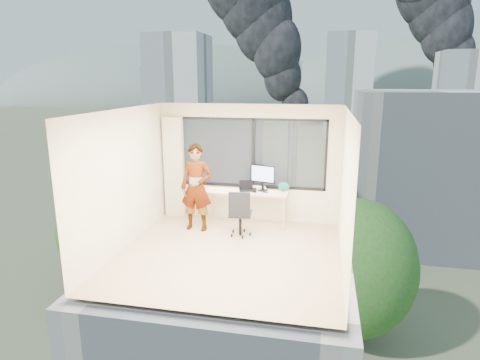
% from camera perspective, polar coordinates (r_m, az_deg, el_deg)
% --- Properties ---
extents(floor, '(4.00, 4.00, 0.01)m').
position_cam_1_polar(floor, '(7.61, -1.53, -10.22)').
color(floor, tan).
rests_on(floor, ground).
extents(ceiling, '(4.00, 4.00, 0.01)m').
position_cam_1_polar(ceiling, '(6.97, -1.67, 9.69)').
color(ceiling, white).
rests_on(ceiling, ground).
extents(wall_front, '(4.00, 0.01, 2.60)m').
position_cam_1_polar(wall_front, '(5.34, -6.48, -6.01)').
color(wall_front, '#F5DFBD').
rests_on(wall_front, ground).
extents(wall_left, '(0.01, 4.00, 2.60)m').
position_cam_1_polar(wall_left, '(7.87, -15.93, 0.05)').
color(wall_left, '#F5DFBD').
rests_on(wall_left, ground).
extents(wall_right, '(0.01, 4.00, 2.60)m').
position_cam_1_polar(wall_right, '(7.02, 14.53, -1.51)').
color(wall_right, '#F5DFBD').
rests_on(wall_right, ground).
extents(window_wall, '(3.30, 0.16, 1.55)m').
position_cam_1_polar(window_wall, '(9.04, 1.58, 3.78)').
color(window_wall, black).
rests_on(window_wall, ground).
extents(curtain, '(0.45, 0.14, 2.30)m').
position_cam_1_polar(curtain, '(9.46, -9.18, 1.75)').
color(curtain, beige).
rests_on(curtain, floor).
extents(desk, '(1.80, 0.60, 0.75)m').
position_cam_1_polar(desk, '(9.00, 0.84, -3.81)').
color(desk, tan).
rests_on(desk, floor).
extents(chair, '(0.55, 0.55, 0.99)m').
position_cam_1_polar(chair, '(8.28, 0.05, -4.52)').
color(chair, black).
rests_on(chair, floor).
extents(person, '(0.68, 0.45, 1.83)m').
position_cam_1_polar(person, '(8.56, -6.11, -1.06)').
color(person, '#2D2D33').
rests_on(person, floor).
extents(monitor, '(0.59, 0.28, 0.58)m').
position_cam_1_polar(monitor, '(8.86, 3.22, 0.36)').
color(monitor, black).
rests_on(monitor, desk).
extents(game_console, '(0.34, 0.31, 0.07)m').
position_cam_1_polar(game_console, '(9.03, 2.64, -1.06)').
color(game_console, white).
rests_on(game_console, desk).
extents(laptop, '(0.38, 0.40, 0.20)m').
position_cam_1_polar(laptop, '(8.87, 0.89, -0.89)').
color(laptop, black).
rests_on(laptop, desk).
extents(cellphone, '(0.11, 0.07, 0.01)m').
position_cam_1_polar(cellphone, '(8.76, 3.61, -1.74)').
color(cellphone, black).
rests_on(cellphone, desk).
extents(pen_cup, '(0.10, 0.10, 0.10)m').
position_cam_1_polar(pen_cup, '(8.77, 2.06, -1.40)').
color(pen_cup, black).
rests_on(pen_cup, desk).
extents(handbag, '(0.27, 0.21, 0.19)m').
position_cam_1_polar(handbag, '(8.92, 6.10, -0.91)').
color(handbag, '#0E5450').
rests_on(handbag, desk).
extents(exterior_ground, '(400.00, 400.00, 0.04)m').
position_cam_1_polar(exterior_ground, '(127.93, 10.77, 5.94)').
color(exterior_ground, '#515B3D').
rests_on(exterior_ground, ground).
extents(near_bldg_a, '(16.00, 12.00, 14.00)m').
position_cam_1_polar(near_bldg_a, '(39.57, -4.38, -0.97)').
color(near_bldg_a, beige).
rests_on(near_bldg_a, exterior_ground).
extents(near_bldg_b, '(14.00, 13.00, 16.00)m').
position_cam_1_polar(near_bldg_b, '(46.86, 24.13, 1.43)').
color(near_bldg_b, silver).
rests_on(near_bldg_b, exterior_ground).
extents(far_tower_a, '(14.00, 14.00, 28.00)m').
position_cam_1_polar(far_tower_a, '(108.19, -8.43, 12.08)').
color(far_tower_a, silver).
rests_on(far_tower_a, exterior_ground).
extents(far_tower_b, '(13.00, 13.00, 30.00)m').
position_cam_1_polar(far_tower_b, '(126.95, 14.78, 12.47)').
color(far_tower_b, silver).
rests_on(far_tower_b, exterior_ground).
extents(far_tower_c, '(15.00, 15.00, 26.00)m').
position_cam_1_polar(far_tower_c, '(153.11, 28.54, 10.69)').
color(far_tower_c, silver).
rests_on(far_tower_c, exterior_ground).
extents(far_tower_d, '(16.00, 14.00, 22.00)m').
position_cam_1_polar(far_tower_d, '(168.54, -10.12, 11.58)').
color(far_tower_d, silver).
rests_on(far_tower_d, exterior_ground).
extents(hill_a, '(288.00, 216.00, 90.00)m').
position_cam_1_polar(hill_a, '(349.07, -9.03, 10.89)').
color(hill_a, slate).
rests_on(hill_a, exterior_ground).
extents(hill_b, '(300.00, 220.00, 96.00)m').
position_cam_1_polar(hill_b, '(341.69, 28.66, 9.33)').
color(hill_b, slate).
rests_on(hill_b, exterior_ground).
extents(tree_a, '(7.00, 7.00, 8.00)m').
position_cam_1_polar(tree_a, '(36.17, -18.70, -8.15)').
color(tree_a, '#29531B').
rests_on(tree_a, exterior_ground).
extents(tree_b, '(7.60, 7.60, 9.00)m').
position_cam_1_polar(tree_b, '(27.90, 15.65, -13.56)').
color(tree_b, '#29531B').
rests_on(tree_b, exterior_ground).
extents(smoke_plume_b, '(30.00, 18.00, 70.00)m').
position_cam_1_polar(smoke_plume_b, '(186.20, 29.96, 19.50)').
color(smoke_plume_b, black).
rests_on(smoke_plume_b, exterior_ground).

